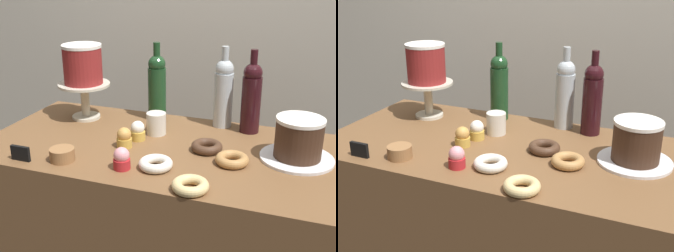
{
  "view_description": "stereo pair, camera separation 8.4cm",
  "coord_description": "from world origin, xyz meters",
  "views": [
    {
      "loc": [
        0.49,
        -1.35,
        1.58
      ],
      "look_at": [
        0.0,
        0.0,
        1.02
      ],
      "focal_mm": 46.24,
      "sensor_mm": 36.0,
      "label": 1
    },
    {
      "loc": [
        0.57,
        -1.32,
        1.58
      ],
      "look_at": [
        0.0,
        0.0,
        1.02
      ],
      "focal_mm": 46.24,
      "sensor_mm": 36.0,
      "label": 2
    }
  ],
  "objects": [
    {
      "name": "cake_stand_pedestal",
      "position": [
        -0.43,
        0.17,
        1.05
      ],
      "size": [
        0.22,
        0.22,
        0.15
      ],
      "color": "beige",
      "rests_on": "display_counter"
    },
    {
      "name": "donut_glazed",
      "position": [
        0.17,
        -0.28,
        0.96
      ],
      "size": [
        0.11,
        0.11,
        0.03
      ],
      "color": "#E0C17F",
      "rests_on": "display_counter"
    },
    {
      "name": "back_wall",
      "position": [
        0.0,
        0.9,
        1.3
      ],
      "size": [
        6.0,
        0.05,
        2.6
      ],
      "color": "beige",
      "rests_on": "ground_plane"
    },
    {
      "name": "cupcake_vanilla",
      "position": [
        -0.13,
        0.02,
        0.98
      ],
      "size": [
        0.06,
        0.06,
        0.07
      ],
      "color": "gold",
      "rests_on": "display_counter"
    },
    {
      "name": "silver_serving_platter",
      "position": [
        0.45,
        0.05,
        0.95
      ],
      "size": [
        0.25,
        0.25,
        0.01
      ],
      "color": "white",
      "rests_on": "display_counter"
    },
    {
      "name": "wine_bottle_clear",
      "position": [
        0.14,
        0.28,
        1.09
      ],
      "size": [
        0.08,
        0.08,
        0.33
      ],
      "color": "#B2BCC1",
      "rests_on": "display_counter"
    },
    {
      "name": "cupcake_caramel",
      "position": [
        -0.15,
        -0.06,
        0.98
      ],
      "size": [
        0.06,
        0.06,
        0.07
      ],
      "color": "gold",
      "rests_on": "display_counter"
    },
    {
      "name": "donut_sugar",
      "position": [
        0.02,
        -0.18,
        0.96
      ],
      "size": [
        0.11,
        0.11,
        0.03
      ],
      "color": "silver",
      "rests_on": "display_counter"
    },
    {
      "name": "cookie_stack",
      "position": [
        -0.3,
        -0.23,
        0.97
      ],
      "size": [
        0.08,
        0.08,
        0.04
      ],
      "color": "olive",
      "rests_on": "display_counter"
    },
    {
      "name": "white_layer_cake",
      "position": [
        -0.43,
        0.17,
        1.18
      ],
      "size": [
        0.16,
        0.16,
        0.16
      ],
      "color": "maroon",
      "rests_on": "cake_stand_pedestal"
    },
    {
      "name": "donut_chocolate",
      "position": [
        0.14,
        0.01,
        0.96
      ],
      "size": [
        0.11,
        0.11,
        0.03
      ],
      "color": "#472D1E",
      "rests_on": "display_counter"
    },
    {
      "name": "price_sign_chalkboard",
      "position": [
        -0.43,
        -0.28,
        0.97
      ],
      "size": [
        0.07,
        0.01,
        0.05
      ],
      "color": "black",
      "rests_on": "display_counter"
    },
    {
      "name": "cupcake_strawberry",
      "position": [
        -0.08,
        -0.22,
        0.98
      ],
      "size": [
        0.06,
        0.06,
        0.07
      ],
      "color": "red",
      "rests_on": "display_counter"
    },
    {
      "name": "coffee_cup_ceramic",
      "position": [
        -0.09,
        0.1,
        0.99
      ],
      "size": [
        0.08,
        0.08,
        0.09
      ],
      "color": "silver",
      "rests_on": "display_counter"
    },
    {
      "name": "chocolate_round_cake",
      "position": [
        0.45,
        0.05,
        1.02
      ],
      "size": [
        0.16,
        0.16,
        0.14
      ],
      "color": "#3D2619",
      "rests_on": "silver_serving_platter"
    },
    {
      "name": "wine_bottle_dark_red",
      "position": [
        0.25,
        0.25,
        1.09
      ],
      "size": [
        0.08,
        0.08,
        0.33
      ],
      "color": "black",
      "rests_on": "display_counter"
    },
    {
      "name": "wine_bottle_green",
      "position": [
        -0.14,
        0.27,
        1.09
      ],
      "size": [
        0.08,
        0.08,
        0.33
      ],
      "color": "#193D1E",
      "rests_on": "display_counter"
    },
    {
      "name": "donut_maple",
      "position": [
        0.25,
        -0.06,
        0.96
      ],
      "size": [
        0.11,
        0.11,
        0.03
      ],
      "color": "#B27F47",
      "rests_on": "display_counter"
    }
  ]
}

